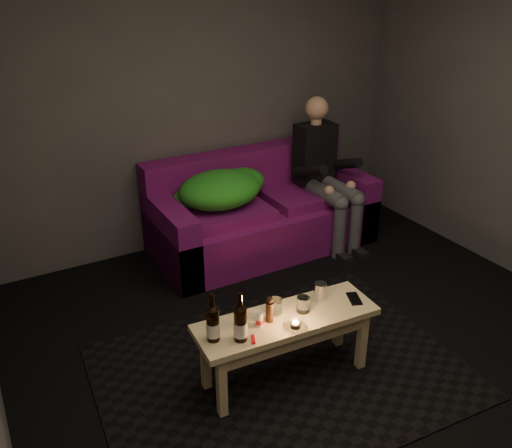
{
  "coord_description": "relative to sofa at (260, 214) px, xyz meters",
  "views": [
    {
      "loc": [
        -1.89,
        -2.1,
        2.38
      ],
      "look_at": [
        -0.07,
        1.12,
        0.61
      ],
      "focal_mm": 38.0,
      "sensor_mm": 36.0,
      "label": 1
    }
  ],
  "objects": [
    {
      "name": "tumbler_front",
      "position": [
        -0.65,
        -1.66,
        0.2
      ],
      "size": [
        0.09,
        0.09,
        0.1
      ],
      "primitive_type": "cylinder",
      "rotation": [
        0.0,
        0.0,
        0.19
      ],
      "color": "white",
      "rests_on": "coffee_table"
    },
    {
      "name": "sofa",
      "position": [
        0.0,
        0.0,
        0.0
      ],
      "size": [
        1.99,
        0.9,
        0.86
      ],
      "color": "#680D66",
      "rests_on": "floor"
    },
    {
      "name": "beer_bottle_a",
      "position": [
        -1.25,
        -1.64,
        0.27
      ],
      "size": [
        0.08,
        0.08,
        0.3
      ],
      "color": "black",
      "rests_on": "coffee_table"
    },
    {
      "name": "green_blanket",
      "position": [
        -0.38,
        -0.01,
        0.34
      ],
      "size": [
        0.88,
        0.6,
        0.3
      ],
      "color": "#177F23",
      "rests_on": "sofa"
    },
    {
      "name": "red_lighter",
      "position": [
        -1.06,
        -1.76,
        0.16
      ],
      "size": [
        0.05,
        0.08,
        0.01
      ],
      "primitive_type": "cube",
      "rotation": [
        0.0,
        0.0,
        -0.4
      ],
      "color": "red",
      "rests_on": "coffee_table"
    },
    {
      "name": "tealight",
      "position": [
        -0.78,
        -1.77,
        0.18
      ],
      "size": [
        0.06,
        0.06,
        0.05
      ],
      "color": "white",
      "rests_on": "coffee_table"
    },
    {
      "name": "salt_shaker",
      "position": [
        -0.96,
        -1.66,
        0.2
      ],
      "size": [
        0.05,
        0.05,
        0.09
      ],
      "primitive_type": "cylinder",
      "rotation": [
        0.0,
        0.0,
        0.3
      ],
      "color": "silver",
      "rests_on": "coffee_table"
    },
    {
      "name": "floor",
      "position": [
        -0.37,
        -1.82,
        -0.31
      ],
      "size": [
        4.5,
        4.5,
        0.0
      ],
      "primitive_type": "plane",
      "color": "black",
      "rests_on": "ground"
    },
    {
      "name": "tumbler_back",
      "position": [
        -0.81,
        -1.59,
        0.2
      ],
      "size": [
        0.08,
        0.08,
        0.1
      ],
      "primitive_type": "cylinder",
      "rotation": [
        0.0,
        0.0,
        -0.02
      ],
      "color": "white",
      "rests_on": "coffee_table"
    },
    {
      "name": "room",
      "position": [
        -0.37,
        -1.35,
        1.33
      ],
      "size": [
        4.5,
        4.5,
        4.5
      ],
      "color": "silver",
      "rests_on": "ground"
    },
    {
      "name": "coffee_table",
      "position": [
        -0.77,
        -1.66,
        0.07
      ],
      "size": [
        1.15,
        0.43,
        0.46
      ],
      "rotation": [
        0.0,
        0.0,
        -0.06
      ],
      "color": "#D2B57B",
      "rests_on": "rug"
    },
    {
      "name": "smartphone",
      "position": [
        -0.3,
        -1.71,
        0.16
      ],
      "size": [
        0.12,
        0.16,
        0.01
      ],
      "primitive_type": "cube",
      "rotation": [
        0.0,
        0.0,
        -0.38
      ],
      "color": "black",
      "rests_on": "coffee_table"
    },
    {
      "name": "rug",
      "position": [
        -0.77,
        -1.61,
        -0.31
      ],
      "size": [
        2.37,
        1.79,
        0.01
      ],
      "primitive_type": "cube",
      "rotation": [
        0.0,
        0.0,
        -0.06
      ],
      "color": "black",
      "rests_on": "floor"
    },
    {
      "name": "beer_bottle_b",
      "position": [
        -1.12,
        -1.71,
        0.27
      ],
      "size": [
        0.08,
        0.08,
        0.31
      ],
      "color": "black",
      "rests_on": "coffee_table"
    },
    {
      "name": "steel_cup",
      "position": [
        -0.48,
        -1.59,
        0.21
      ],
      "size": [
        0.1,
        0.1,
        0.11
      ],
      "primitive_type": "cylinder",
      "rotation": [
        0.0,
        0.0,
        -0.33
      ],
      "color": "silver",
      "rests_on": "coffee_table"
    },
    {
      "name": "person",
      "position": [
        0.58,
        -0.16,
        0.38
      ],
      "size": [
        0.36,
        0.83,
        1.33
      ],
      "color": "black",
      "rests_on": "sofa"
    },
    {
      "name": "pepper_mill",
      "position": [
        -0.88,
        -1.64,
        0.22
      ],
      "size": [
        0.05,
        0.05,
        0.13
      ],
      "primitive_type": "cylinder",
      "rotation": [
        0.0,
        0.0,
        -0.18
      ],
      "color": "black",
      "rests_on": "coffee_table"
    }
  ]
}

